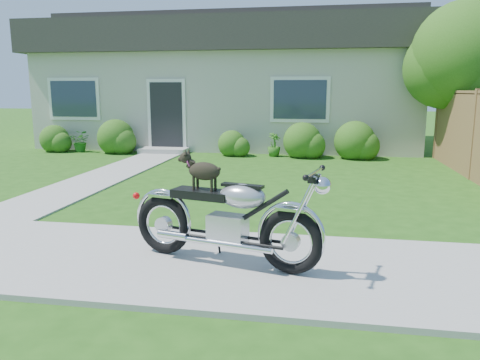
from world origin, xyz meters
name	(u,v)px	position (x,y,z in m)	size (l,w,h in m)	color
ground	(44,253)	(0.00, 0.00, 0.00)	(80.00, 80.00, 0.00)	#235114
sidewalk	(44,252)	(0.00, 0.00, 0.02)	(24.00, 2.20, 0.04)	#9E9B93
walkway	(111,174)	(-1.50, 5.00, 0.01)	(1.20, 8.00, 0.03)	#9E9B93
house	(233,82)	(0.00, 11.99, 2.16)	(12.60, 7.03, 4.50)	beige
fence	(475,135)	(6.30, 5.75, 0.94)	(0.12, 6.62, 1.90)	brown
tree_near	(471,59)	(6.77, 8.15, 2.63)	(2.72, 2.67, 4.10)	#3D2B1C
shrub_row	(224,140)	(0.37, 8.50, 0.44)	(10.03, 1.13, 1.13)	#2F5B18
potted_plant_left	(81,141)	(-4.13, 8.55, 0.33)	(0.59, 0.51, 0.66)	#1F5F19
potted_plant_right	(274,145)	(1.82, 8.55, 0.34)	(0.38, 0.38, 0.67)	#30691C
motorcycle_with_dog	(227,217)	(2.18, -0.05, 0.55)	(2.19, 0.85, 1.17)	black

